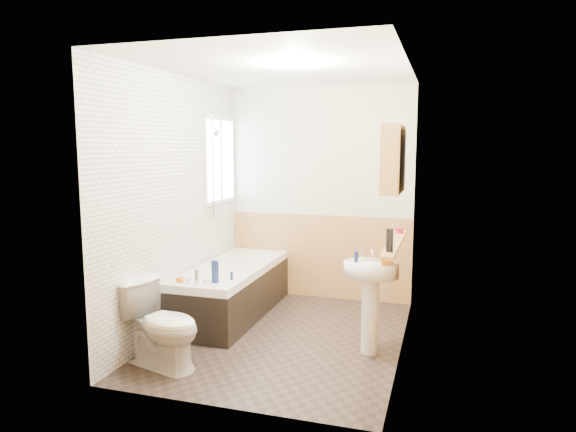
# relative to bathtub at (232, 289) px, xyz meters

# --- Properties ---
(floor) EXTENTS (2.80, 2.80, 0.00)m
(floor) POSITION_rel_bathtub_xyz_m (0.73, -0.47, -0.28)
(floor) COLOR #2D241F
(floor) RESTS_ON ground
(ceiling) EXTENTS (2.80, 2.80, 0.00)m
(ceiling) POSITION_rel_bathtub_xyz_m (0.73, -0.47, 2.22)
(ceiling) COLOR white
(ceiling) RESTS_ON ground
(wall_back) EXTENTS (2.20, 0.02, 2.50)m
(wall_back) POSITION_rel_bathtub_xyz_m (0.73, 0.94, 0.97)
(wall_back) COLOR beige
(wall_back) RESTS_ON ground
(wall_front) EXTENTS (2.20, 0.02, 2.50)m
(wall_front) POSITION_rel_bathtub_xyz_m (0.73, -1.88, 0.97)
(wall_front) COLOR beige
(wall_front) RESTS_ON ground
(wall_left) EXTENTS (0.02, 2.80, 2.50)m
(wall_left) POSITION_rel_bathtub_xyz_m (-0.38, -0.47, 0.97)
(wall_left) COLOR beige
(wall_left) RESTS_ON ground
(wall_right) EXTENTS (0.02, 2.80, 2.50)m
(wall_right) POSITION_rel_bathtub_xyz_m (1.84, -0.47, 0.97)
(wall_right) COLOR beige
(wall_right) RESTS_ON ground
(wainscot_right) EXTENTS (0.01, 2.80, 1.00)m
(wainscot_right) POSITION_rel_bathtub_xyz_m (1.82, -0.47, 0.22)
(wainscot_right) COLOR tan
(wainscot_right) RESTS_ON wall_right
(wainscot_front) EXTENTS (2.20, 0.01, 1.00)m
(wainscot_front) POSITION_rel_bathtub_xyz_m (0.73, -1.86, 0.22)
(wainscot_front) COLOR tan
(wainscot_front) RESTS_ON wall_front
(wainscot_back) EXTENTS (2.20, 0.01, 1.00)m
(wainscot_back) POSITION_rel_bathtub_xyz_m (0.73, 0.92, 0.22)
(wainscot_back) COLOR tan
(wainscot_back) RESTS_ON wall_back
(tile_cladding_left) EXTENTS (0.01, 2.80, 2.50)m
(tile_cladding_left) POSITION_rel_bathtub_xyz_m (-0.36, -0.47, 0.97)
(tile_cladding_left) COLOR white
(tile_cladding_left) RESTS_ON wall_left
(tile_return_back) EXTENTS (0.75, 0.01, 1.50)m
(tile_return_back) POSITION_rel_bathtub_xyz_m (0.01, 0.92, 1.47)
(tile_return_back) COLOR white
(tile_return_back) RESTS_ON wall_back
(window) EXTENTS (0.03, 0.79, 0.99)m
(window) POSITION_rel_bathtub_xyz_m (-0.33, 0.48, 1.37)
(window) COLOR white
(window) RESTS_ON wall_left
(bathtub) EXTENTS (0.70, 1.82, 0.69)m
(bathtub) POSITION_rel_bathtub_xyz_m (0.00, 0.00, 0.00)
(bathtub) COLOR black
(bathtub) RESTS_ON floor
(shower_riser) EXTENTS (0.10, 0.08, 1.13)m
(shower_riser) POSITION_rel_bathtub_xyz_m (-0.31, 0.25, 1.40)
(shower_riser) COLOR silver
(shower_riser) RESTS_ON wall_left
(toilet) EXTENTS (0.81, 0.59, 0.71)m
(toilet) POSITION_rel_bathtub_xyz_m (-0.03, -1.39, 0.07)
(toilet) COLOR white
(toilet) RESTS_ON floor
(sink) EXTENTS (0.48, 0.39, 0.93)m
(sink) POSITION_rel_bathtub_xyz_m (1.57, -0.60, 0.30)
(sink) COLOR white
(sink) RESTS_ON floor
(pine_shelf) EXTENTS (0.10, 1.28, 0.03)m
(pine_shelf) POSITION_rel_bathtub_xyz_m (1.77, -0.65, 0.72)
(pine_shelf) COLOR tan
(pine_shelf) RESTS_ON wall_right
(medicine_cabinet) EXTENTS (0.15, 0.61, 0.55)m
(medicine_cabinet) POSITION_rel_bathtub_xyz_m (1.74, -0.70, 1.43)
(medicine_cabinet) COLOR tan
(medicine_cabinet) RESTS_ON wall_right
(foam_can) EXTENTS (0.06, 0.06, 0.18)m
(foam_can) POSITION_rel_bathtub_xyz_m (1.77, -1.09, 0.83)
(foam_can) COLOR black
(foam_can) RESTS_ON pine_shelf
(green_bottle) EXTENTS (0.06, 0.06, 0.22)m
(green_bottle) POSITION_rel_bathtub_xyz_m (1.77, -0.89, 0.85)
(green_bottle) COLOR silver
(green_bottle) RESTS_ON pine_shelf
(black_jar) EXTENTS (0.08, 0.08, 0.05)m
(black_jar) POSITION_rel_bathtub_xyz_m (1.77, -0.21, 0.76)
(black_jar) COLOR maroon
(black_jar) RESTS_ON pine_shelf
(soap_bottle) EXTENTS (0.14, 0.22, 0.10)m
(soap_bottle) POSITION_rel_bathtub_xyz_m (1.71, -0.66, 0.58)
(soap_bottle) COLOR orange
(soap_bottle) RESTS_ON sink
(clear_bottle) EXTENTS (0.04, 0.04, 0.10)m
(clear_bottle) POSITION_rel_bathtub_xyz_m (1.44, -0.64, 0.58)
(clear_bottle) COLOR navy
(clear_bottle) RESTS_ON sink
(blue_gel) EXTENTS (0.07, 0.06, 0.21)m
(blue_gel) POSITION_rel_bathtub_xyz_m (0.14, -0.70, 0.37)
(blue_gel) COLOR navy
(blue_gel) RESTS_ON bathtub
(cream_jar) EXTENTS (0.09, 0.09, 0.05)m
(cream_jar) POSITION_rel_bathtub_xyz_m (-0.19, -0.78, 0.28)
(cream_jar) COLOR orange
(cream_jar) RESTS_ON bathtub
(orange_bottle) EXTENTS (0.03, 0.03, 0.08)m
(orange_bottle) POSITION_rel_bathtub_xyz_m (0.24, -0.56, 0.30)
(orange_bottle) COLOR navy
(orange_bottle) RESTS_ON bathtub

